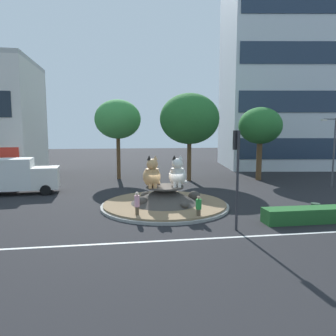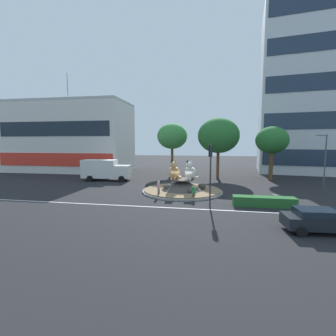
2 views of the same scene
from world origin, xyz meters
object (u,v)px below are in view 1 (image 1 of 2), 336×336
at_px(delivery_box_truck, 12,175).
at_px(traffic_light_mast, 237,162).
at_px(cat_statue_white, 178,174).
at_px(second_tree_near_tower, 118,119).
at_px(broadleaf_tree_behind_island, 260,126).
at_px(streetlight_arm, 333,148).
at_px(cat_statue_calico, 152,175).
at_px(litter_bin, 315,210).
at_px(pedestrian_green_shirt, 199,208).
at_px(third_tree_left, 189,119).
at_px(office_tower, 277,64).
at_px(pedestrian_pink_shirt, 137,205).

bearing_deg(delivery_box_truck, traffic_light_mast, -43.48).
distance_m(traffic_light_mast, delivery_box_truck, 20.15).
bearing_deg(cat_statue_white, second_tree_near_tower, -150.43).
xyz_separation_m(broadleaf_tree_behind_island, streetlight_arm, (4.81, -5.76, -2.16)).
bearing_deg(cat_statue_calico, cat_statue_white, 93.50).
bearing_deg(litter_bin, broadleaf_tree_behind_island, 78.40).
bearing_deg(delivery_box_truck, pedestrian_green_shirt, -41.51).
distance_m(cat_statue_calico, delivery_box_truck, 13.39).
bearing_deg(pedestrian_green_shirt, streetlight_arm, -84.91).
height_order(cat_statue_white, third_tree_left, third_tree_left).
xyz_separation_m(office_tower, streetlight_arm, (-3.48, -18.59, -11.91)).
bearing_deg(second_tree_near_tower, third_tree_left, -16.63).
bearing_deg(pedestrian_green_shirt, delivery_box_truck, 29.23).
distance_m(cat_statue_white, streetlight_arm, 17.05).
bearing_deg(office_tower, cat_statue_white, -121.39).
bearing_deg(third_tree_left, cat_statue_calico, -114.23).
height_order(traffic_light_mast, litter_bin, traffic_light_mast).
relative_size(cat_statue_white, delivery_box_truck, 0.32).
distance_m(cat_statue_calico, office_tower, 34.85).
height_order(streetlight_arm, pedestrian_green_shirt, streetlight_arm).
height_order(office_tower, delivery_box_truck, office_tower).
relative_size(cat_statue_white, pedestrian_green_shirt, 1.53).
relative_size(office_tower, pedestrian_pink_shirt, 17.90).
relative_size(traffic_light_mast, delivery_box_truck, 0.75).
relative_size(office_tower, litter_bin, 35.20).
distance_m(cat_statue_white, second_tree_near_tower, 15.50).
height_order(broadleaf_tree_behind_island, second_tree_near_tower, second_tree_near_tower).
bearing_deg(delivery_box_truck, cat_statue_calico, -34.90).
height_order(broadleaf_tree_behind_island, third_tree_left, third_tree_left).
xyz_separation_m(office_tower, delivery_box_truck, (-33.24, -17.30, -14.16)).
bearing_deg(second_tree_near_tower, pedestrian_pink_shirt, -85.68).
bearing_deg(streetlight_arm, pedestrian_green_shirt, 15.79).
distance_m(streetlight_arm, delivery_box_truck, 29.87).
bearing_deg(pedestrian_green_shirt, litter_bin, -117.33).
relative_size(third_tree_left, pedestrian_green_shirt, 6.21).
bearing_deg(streetlight_arm, cat_statue_white, 3.40).
distance_m(streetlight_arm, litter_bin, 12.69).
height_order(broadleaf_tree_behind_island, delivery_box_truck, broadleaf_tree_behind_island).
relative_size(streetlight_arm, litter_bin, 7.53).
relative_size(office_tower, third_tree_left, 3.26).
xyz_separation_m(office_tower, second_tree_near_tower, (-24.09, -9.57, -8.96)).
height_order(third_tree_left, litter_bin, third_tree_left).
xyz_separation_m(streetlight_arm, pedestrian_green_shirt, (-15.55, -8.98, -3.11)).
bearing_deg(office_tower, third_tree_left, -135.38).
bearing_deg(cat_statue_white, pedestrian_green_shirt, 21.53).
bearing_deg(office_tower, broadleaf_tree_behind_island, -114.61).
distance_m(broadleaf_tree_behind_island, streetlight_arm, 7.81).
height_order(office_tower, streetlight_arm, office_tower).
bearing_deg(cat_statue_calico, pedestrian_green_shirt, 34.32).
relative_size(cat_statue_white, litter_bin, 2.66).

